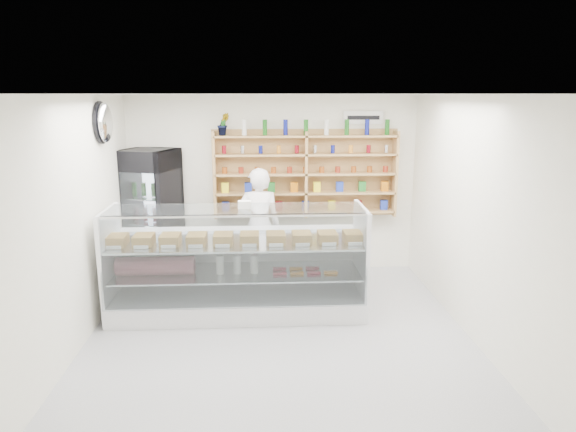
{
  "coord_description": "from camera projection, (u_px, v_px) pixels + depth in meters",
  "views": [
    {
      "loc": [
        -0.2,
        -5.53,
        2.79
      ],
      "look_at": [
        0.15,
        0.9,
        1.27
      ],
      "focal_mm": 32.0,
      "sensor_mm": 36.0,
      "label": 1
    }
  ],
  "objects": [
    {
      "name": "wall_sign",
      "position": [
        363.0,
        118.0,
        7.93
      ],
      "size": [
        0.62,
        0.03,
        0.2
      ],
      "primitive_type": "cube",
      "color": "white",
      "rests_on": "back_wall"
    },
    {
      "name": "drinks_cooler",
      "position": [
        152.0,
        216.0,
        7.77
      ],
      "size": [
        0.92,
        0.91,
        2.01
      ],
      "rotation": [
        0.0,
        0.0,
        -0.34
      ],
      "color": "black",
      "rests_on": "floor"
    },
    {
      "name": "security_mirror",
      "position": [
        105.0,
        123.0,
        6.51
      ],
      "size": [
        0.15,
        0.5,
        0.5
      ],
      "primitive_type": "ellipsoid",
      "color": "silver",
      "rests_on": "left_wall"
    },
    {
      "name": "display_counter",
      "position": [
        238.0,
        285.0,
        6.69
      ],
      "size": [
        3.26,
        0.97,
        1.42
      ],
      "color": "white",
      "rests_on": "floor"
    },
    {
      "name": "wall_shelving",
      "position": [
        306.0,
        174.0,
        7.96
      ],
      "size": [
        2.84,
        0.28,
        1.33
      ],
      "color": "tan",
      "rests_on": "back_wall"
    },
    {
      "name": "room",
      "position": [
        279.0,
        223.0,
        5.7
      ],
      "size": [
        5.0,
        5.0,
        5.0
      ],
      "color": "#B3B3B8",
      "rests_on": "ground"
    },
    {
      "name": "potted_plant",
      "position": [
        223.0,
        124.0,
        7.71
      ],
      "size": [
        0.22,
        0.2,
        0.34
      ],
      "primitive_type": "imported",
      "rotation": [
        0.0,
        0.0,
        0.33
      ],
      "color": "#1E6626",
      "rests_on": "wall_shelving"
    },
    {
      "name": "shop_worker",
      "position": [
        259.0,
        226.0,
        7.68
      ],
      "size": [
        0.64,
        0.43,
        1.76
      ],
      "primitive_type": "imported",
      "rotation": [
        0.0,
        0.0,
        3.14
      ],
      "color": "white",
      "rests_on": "floor"
    }
  ]
}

